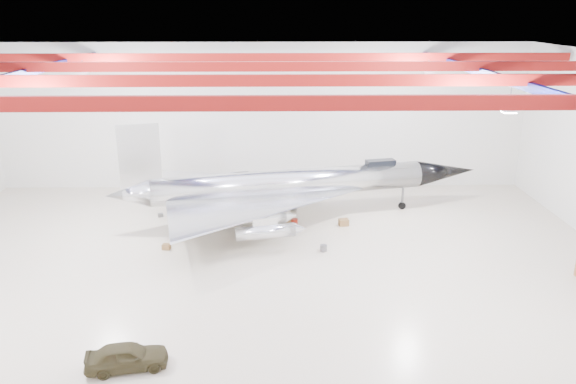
{
  "coord_description": "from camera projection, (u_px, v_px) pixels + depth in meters",
  "views": [
    {
      "loc": [
        1.13,
        -27.1,
        13.31
      ],
      "look_at": [
        1.74,
        2.0,
        3.77
      ],
      "focal_mm": 35.0,
      "sensor_mm": 36.0,
      "label": 1
    }
  ],
  "objects": [
    {
      "name": "floor",
      "position": [
        256.0,
        271.0,
        29.87
      ],
      "size": [
        40.0,
        40.0,
        0.0
      ],
      "primitive_type": "plane",
      "color": "beige",
      "rests_on": "ground"
    },
    {
      "name": "wall_back",
      "position": [
        262.0,
        117.0,
        42.41
      ],
      "size": [
        40.0,
        0.0,
        40.0
      ],
      "primitive_type": "plane",
      "rotation": [
        1.57,
        0.0,
        0.0
      ],
      "color": "silver",
      "rests_on": "floor"
    },
    {
      "name": "ceiling",
      "position": [
        252.0,
        60.0,
        26.44
      ],
      "size": [
        40.0,
        40.0,
        0.0
      ],
      "primitive_type": "plane",
      "rotation": [
        3.14,
        0.0,
        0.0
      ],
      "color": "#0A0F38",
      "rests_on": "wall_back"
    },
    {
      "name": "ceiling_structure",
      "position": [
        252.0,
        74.0,
        26.66
      ],
      "size": [
        39.5,
        29.5,
        1.08
      ],
      "color": "maroon",
      "rests_on": "ceiling"
    },
    {
      "name": "jet_aircraft",
      "position": [
        290.0,
        187.0,
        36.6
      ],
      "size": [
        24.74,
        16.99,
        6.81
      ],
      "rotation": [
        0.0,
        0.0,
        0.22
      ],
      "color": "silver",
      "rests_on": "floor"
    },
    {
      "name": "jeep",
      "position": [
        127.0,
        356.0,
        21.64
      ],
      "size": [
        3.32,
        1.83,
        1.07
      ],
      "primitive_type": "imported",
      "rotation": [
        0.0,
        0.0,
        1.76
      ],
      "color": "#37311B",
      "rests_on": "floor"
    },
    {
      "name": "crate_ply",
      "position": [
        166.0,
        247.0,
        32.53
      ],
      "size": [
        0.5,
        0.43,
        0.32
      ],
      "primitive_type": "cube",
      "rotation": [
        0.0,
        0.0,
        -0.17
      ],
      "color": "olive",
      "rests_on": "floor"
    },
    {
      "name": "toolbox_red",
      "position": [
        262.0,
        206.0,
        39.2
      ],
      "size": [
        0.52,
        0.42,
        0.35
      ],
      "primitive_type": "cube",
      "rotation": [
        0.0,
        0.0,
        0.05
      ],
      "color": "#A52010",
      "rests_on": "floor"
    },
    {
      "name": "engine_drum",
      "position": [
        323.0,
        248.0,
        32.28
      ],
      "size": [
        0.51,
        0.51,
        0.37
      ],
      "primitive_type": "cylinder",
      "rotation": [
        0.0,
        0.0,
        -0.29
      ],
      "color": "#59595B",
      "rests_on": "floor"
    },
    {
      "name": "parts_bin",
      "position": [
        344.0,
        222.0,
        36.1
      ],
      "size": [
        0.68,
        0.58,
        0.42
      ],
      "primitive_type": "cube",
      "rotation": [
        0.0,
        0.0,
        0.17
      ],
      "color": "olive",
      "rests_on": "floor"
    },
    {
      "name": "crate_small",
      "position": [
        160.0,
        215.0,
        37.62
      ],
      "size": [
        0.4,
        0.36,
        0.24
      ],
      "primitive_type": "cube",
      "rotation": [
        0.0,
        0.0,
        0.32
      ],
      "color": "#59595B",
      "rests_on": "floor"
    },
    {
      "name": "tool_chest",
      "position": [
        294.0,
        222.0,
        36.25
      ],
      "size": [
        0.5,
        0.5,
        0.38
      ],
      "primitive_type": "cylinder",
      "rotation": [
        0.0,
        0.0,
        0.18
      ],
      "color": "#A52010",
      "rests_on": "floor"
    },
    {
      "name": "oil_barrel",
      "position": [
        287.0,
        221.0,
        36.39
      ],
      "size": [
        0.65,
        0.58,
        0.38
      ],
      "primitive_type": "cube",
      "rotation": [
        0.0,
        0.0,
        0.31
      ],
      "color": "olive",
      "rests_on": "floor"
    },
    {
      "name": "spares_box",
      "position": [
        294.0,
        207.0,
        38.99
      ],
      "size": [
        0.44,
        0.44,
        0.35
      ],
      "primitive_type": "cylinder",
      "rotation": [
        0.0,
        0.0,
        -0.17
      ],
      "color": "#59595B",
      "rests_on": "floor"
    }
  ]
}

